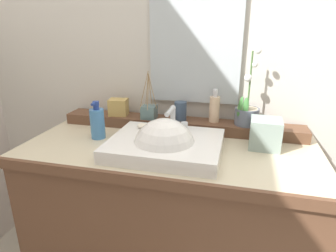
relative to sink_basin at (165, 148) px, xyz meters
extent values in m
cube|color=beige|center=(0.00, 0.48, 0.54)|extent=(3.15, 0.20, 2.78)
cube|color=brown|center=(0.00, 0.08, -0.45)|extent=(1.28, 0.57, 0.79)
cube|color=beige|center=(0.00, 0.08, -0.04)|extent=(1.30, 0.59, 0.04)
cube|color=brown|center=(0.00, -0.22, -0.04)|extent=(1.30, 0.02, 0.04)
cube|color=brown|center=(0.00, 0.30, 0.01)|extent=(1.23, 0.13, 0.05)
cube|color=white|center=(0.00, 0.01, 0.01)|extent=(0.47, 0.38, 0.06)
sphere|color=white|center=(0.00, -0.01, 0.00)|extent=(0.27, 0.27, 0.27)
cylinder|color=silver|center=(0.00, 0.14, 0.09)|extent=(0.02, 0.02, 0.10)
cylinder|color=silver|center=(0.00, 0.09, 0.14)|extent=(0.02, 0.11, 0.02)
sphere|color=silver|center=(0.00, 0.14, 0.14)|extent=(0.03, 0.03, 0.03)
cylinder|color=silver|center=(-0.06, 0.14, 0.05)|extent=(0.03, 0.03, 0.04)
cylinder|color=silver|center=(0.05, 0.14, 0.05)|extent=(0.03, 0.03, 0.04)
ellipsoid|color=silver|center=(-0.13, 0.12, 0.05)|extent=(0.07, 0.04, 0.02)
cylinder|color=slate|center=(0.33, 0.30, 0.07)|extent=(0.11, 0.11, 0.08)
cylinder|color=tan|center=(0.33, 0.30, 0.11)|extent=(0.10, 0.10, 0.01)
cylinder|color=#476B38|center=(0.33, 0.30, 0.25)|extent=(0.01, 0.01, 0.27)
ellipsoid|color=#387033|center=(0.32, 0.25, 0.13)|extent=(0.03, 0.03, 0.09)
ellipsoid|color=#387033|center=(0.29, 0.27, 0.13)|extent=(0.04, 0.04, 0.10)
ellipsoid|color=#387033|center=(0.30, 0.32, 0.13)|extent=(0.03, 0.04, 0.07)
sphere|color=white|center=(0.32, 0.29, 0.26)|extent=(0.03, 0.03, 0.03)
sphere|color=white|center=(0.34, 0.30, 0.32)|extent=(0.03, 0.03, 0.03)
sphere|color=white|center=(0.35, 0.28, 0.38)|extent=(0.03, 0.03, 0.03)
cylinder|color=beige|center=(0.17, 0.30, 0.10)|extent=(0.05, 0.05, 0.13)
cylinder|color=silver|center=(0.17, 0.30, 0.17)|extent=(0.02, 0.02, 0.02)
cylinder|color=silver|center=(0.17, 0.30, 0.19)|extent=(0.02, 0.02, 0.02)
cylinder|color=silver|center=(0.17, 0.29, 0.19)|extent=(0.01, 0.03, 0.01)
cylinder|color=#37485F|center=(0.01, 0.29, 0.08)|extent=(0.06, 0.06, 0.09)
cube|color=slate|center=(-0.16, 0.28, 0.07)|extent=(0.07, 0.07, 0.07)
cylinder|color=#9E7A4C|center=(-0.13, 0.27, 0.18)|extent=(0.04, 0.01, 0.17)
cylinder|color=#9E7A4C|center=(-0.15, 0.29, 0.17)|extent=(0.01, 0.02, 0.16)
cylinder|color=#9E7A4C|center=(-0.17, 0.28, 0.18)|extent=(0.03, 0.02, 0.18)
cylinder|color=#9E7A4C|center=(-0.17, 0.26, 0.18)|extent=(0.04, 0.04, 0.19)
cylinder|color=#9E7A4C|center=(-0.15, 0.26, 0.17)|extent=(0.01, 0.05, 0.16)
cube|color=tan|center=(-0.33, 0.29, 0.08)|extent=(0.10, 0.09, 0.09)
cylinder|color=#437EB8|center=(-0.35, 0.09, 0.05)|extent=(0.07, 0.07, 0.14)
cylinder|color=navy|center=(-0.35, 0.09, 0.13)|extent=(0.03, 0.03, 0.02)
cylinder|color=navy|center=(-0.35, 0.09, 0.15)|extent=(0.03, 0.03, 0.02)
cylinder|color=navy|center=(-0.35, 0.07, 0.15)|extent=(0.01, 0.04, 0.01)
cube|color=#8BA198|center=(0.41, 0.16, 0.04)|extent=(0.13, 0.13, 0.13)
cube|color=silver|center=(0.06, 0.37, 0.37)|extent=(0.45, 0.02, 0.51)
camera|label=1|loc=(0.29, -1.08, 0.49)|focal=30.89mm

